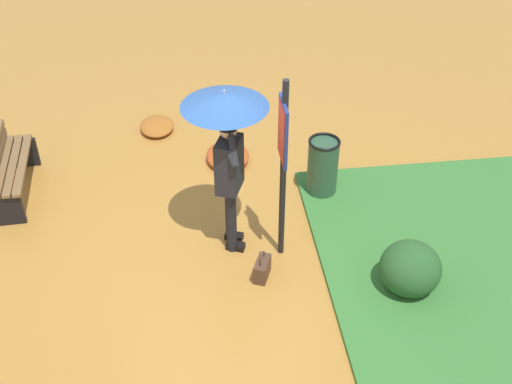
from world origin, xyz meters
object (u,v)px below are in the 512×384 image
object	(u,v)px
person_with_umbrella	(227,133)
handbag	(262,268)
info_sign_post	(283,152)
trash_bin	(323,167)
park_bench	(11,169)

from	to	relation	value
person_with_umbrella	handbag	bearing A→B (deg)	-155.67
person_with_umbrella	info_sign_post	xyz separation A→B (m)	(-0.29, -0.57, -0.11)
trash_bin	person_with_umbrella	bearing A→B (deg)	121.45
park_bench	trash_bin	bearing A→B (deg)	-97.02
handbag	person_with_umbrella	bearing A→B (deg)	24.33
park_bench	trash_bin	world-z (taller)	trash_bin
info_sign_post	park_bench	world-z (taller)	info_sign_post
person_with_umbrella	trash_bin	bearing A→B (deg)	-58.55
person_with_umbrella	handbag	distance (m)	1.61
trash_bin	info_sign_post	bearing A→B (deg)	146.23
info_sign_post	handbag	world-z (taller)	info_sign_post
info_sign_post	park_bench	size ratio (longest dim) A/B	1.64
handbag	trash_bin	xyz separation A→B (m)	(1.47, -0.99, 0.29)
person_with_umbrella	park_bench	distance (m)	3.25
info_sign_post	trash_bin	xyz separation A→B (m)	(1.08, -0.72, -1.03)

